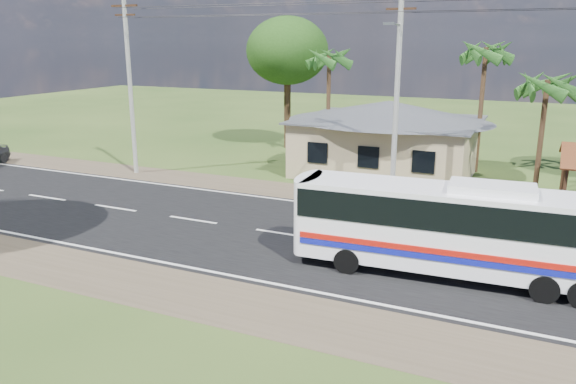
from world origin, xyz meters
name	(u,v)px	position (x,y,z in m)	size (l,w,h in m)	color
ground	(283,234)	(0.00, 0.00, 0.00)	(120.00, 120.00, 0.00)	#274117
road	(283,234)	(0.00, 0.00, 0.01)	(120.00, 16.00, 0.03)	black
house	(388,130)	(1.00, 13.00, 2.64)	(12.40, 10.00, 5.00)	tan
utility_poles	(390,86)	(2.67, 6.49, 5.77)	(32.80, 2.22, 11.00)	#9E9E99
palm_near	(547,86)	(9.50, 11.00, 5.71)	(2.80, 2.80, 6.70)	#47301E
palm_mid	(486,53)	(6.00, 15.50, 7.16)	(2.80, 2.80, 8.20)	#47301E
palm_far	(329,59)	(-4.00, 16.00, 6.68)	(2.80, 2.80, 7.70)	#47301E
tree_behind_house	(287,51)	(-8.00, 18.00, 7.12)	(6.00, 6.00, 9.61)	#47301E
coach_bus	(460,224)	(7.33, -1.52, 1.94)	(11.04, 2.95, 3.39)	white
motorcycle	(418,200)	(4.45, 5.78, 0.50)	(0.66, 1.89, 0.99)	black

